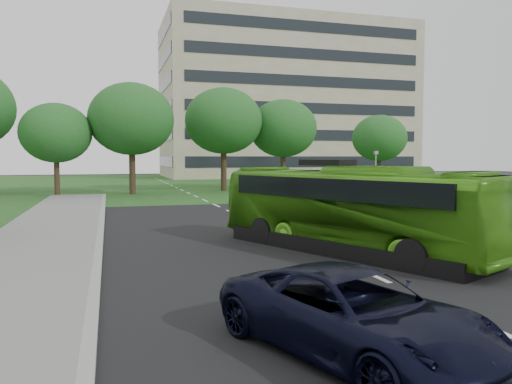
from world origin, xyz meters
TOP-DOWN VIEW (x-y plane):
  - ground at (0.00, 0.00)m, footprint 160.00×160.00m
  - street_surfaces at (-0.38, 22.75)m, footprint 120.00×120.00m
  - office_building at (21.96, 61.96)m, footprint 40.10×20.10m
  - tree_park_a at (-10.77, 25.52)m, footprint 5.67×5.67m
  - tree_park_b at (-4.78, 26.14)m, footprint 7.25×7.25m
  - tree_park_c at (3.71, 28.17)m, footprint 7.28×7.28m
  - tree_park_d at (9.99, 29.12)m, footprint 6.72×6.72m
  - tree_park_e at (20.66, 28.92)m, footprint 5.71×5.71m
  - bus at (1.00, -2.86)m, footprint 6.47×10.44m
  - sedan at (8.27, 17.00)m, footprint 5.12×3.00m
  - suv at (-3.03, -10.84)m, footprint 3.82×5.40m
  - camera_pole at (14.37, 18.69)m, footprint 0.33×0.29m

SIDE VIEW (x-z plane):
  - ground at x=0.00m, z-range 0.00..0.00m
  - street_surfaces at x=-0.38m, z-range -0.05..0.10m
  - suv at x=-3.03m, z-range 0.00..1.37m
  - sedan at x=8.27m, z-range 0.00..1.59m
  - bus at x=1.00m, z-range 0.00..2.89m
  - camera_pole at x=14.37m, z-range 0.53..4.22m
  - tree_park_a at x=-10.77m, z-range 1.35..8.89m
  - tree_park_e at x=20.66m, z-range 1.37..8.97m
  - tree_park_d at x=9.99m, z-range 1.57..10.46m
  - tree_park_b at x=-4.78m, z-range 1.66..11.16m
  - tree_park_c at x=3.71m, z-range 1.73..11.40m
  - office_building at x=21.96m, z-range 0.00..25.00m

